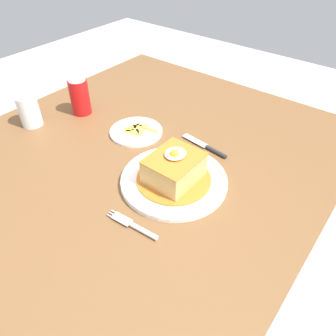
{
  "coord_description": "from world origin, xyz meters",
  "views": [
    {
      "loc": [
        -0.54,
        -0.55,
        1.34
      ],
      "look_at": [
        -0.02,
        -0.14,
        0.79
      ],
      "focal_mm": 35.01,
      "sensor_mm": 36.0,
      "label": 1
    }
  ],
  "objects_px": {
    "main_plate": "(174,180)",
    "fork": "(137,227)",
    "knife": "(210,148)",
    "drinking_glass": "(30,113)",
    "soda_can": "(80,97)",
    "side_plate_fries": "(136,131)"
  },
  "relations": [
    {
      "from": "soda_can",
      "to": "fork",
      "type": "bearing_deg",
      "value": -118.09
    },
    {
      "from": "drinking_glass",
      "to": "side_plate_fries",
      "type": "distance_m",
      "value": 0.36
    },
    {
      "from": "main_plate",
      "to": "fork",
      "type": "xyz_separation_m",
      "value": [
        -0.18,
        -0.03,
        -0.0
      ]
    },
    {
      "from": "fork",
      "to": "side_plate_fries",
      "type": "distance_m",
      "value": 0.4
    },
    {
      "from": "knife",
      "to": "side_plate_fries",
      "type": "relative_size",
      "value": 0.98
    },
    {
      "from": "fork",
      "to": "drinking_glass",
      "type": "bearing_deg",
      "value": 78.68
    },
    {
      "from": "main_plate",
      "to": "side_plate_fries",
      "type": "relative_size",
      "value": 1.69
    },
    {
      "from": "side_plate_fries",
      "to": "knife",
      "type": "bearing_deg",
      "value": -73.97
    },
    {
      "from": "main_plate",
      "to": "fork",
      "type": "distance_m",
      "value": 0.18
    },
    {
      "from": "soda_can",
      "to": "drinking_glass",
      "type": "distance_m",
      "value": 0.17
    },
    {
      "from": "main_plate",
      "to": "fork",
      "type": "relative_size",
      "value": 2.02
    },
    {
      "from": "main_plate",
      "to": "soda_can",
      "type": "bearing_deg",
      "value": 79.15
    },
    {
      "from": "main_plate",
      "to": "drinking_glass",
      "type": "height_order",
      "value": "drinking_glass"
    },
    {
      "from": "fork",
      "to": "knife",
      "type": "relative_size",
      "value": 0.86
    },
    {
      "from": "soda_can",
      "to": "main_plate",
      "type": "bearing_deg",
      "value": -100.85
    },
    {
      "from": "side_plate_fries",
      "to": "fork",
      "type": "bearing_deg",
      "value": -137.28
    },
    {
      "from": "knife",
      "to": "drinking_glass",
      "type": "distance_m",
      "value": 0.6
    },
    {
      "from": "fork",
      "to": "drinking_glass",
      "type": "xyz_separation_m",
      "value": [
        0.12,
        0.58,
        0.04
      ]
    },
    {
      "from": "soda_can",
      "to": "side_plate_fries",
      "type": "height_order",
      "value": "soda_can"
    },
    {
      "from": "main_plate",
      "to": "drinking_glass",
      "type": "xyz_separation_m",
      "value": [
        -0.06,
        0.55,
        0.04
      ]
    },
    {
      "from": "fork",
      "to": "soda_can",
      "type": "bearing_deg",
      "value": 61.91
    },
    {
      "from": "main_plate",
      "to": "soda_can",
      "type": "height_order",
      "value": "soda_can"
    }
  ]
}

